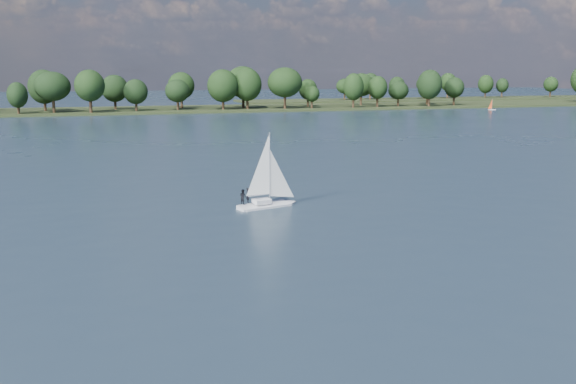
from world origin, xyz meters
The scene contains 6 objects.
ground centered at (0.00, 100.00, 0.00)m, with size 700.00×700.00×0.00m, color #233342.
far_shore centered at (0.00, 212.00, 0.00)m, with size 660.00×40.00×1.50m, color black.
far_shore_back centered at (160.00, 260.00, 0.00)m, with size 220.00×30.00×1.40m, color black.
sailboat centered at (1.48, 39.78, 2.32)m, with size 6.56×3.47×8.31m.
dinghy_orange centered at (126.39, 180.08, 1.01)m, with size 2.86×1.82×4.26m.
treeline centered at (-6.51, 207.95, 8.17)m, with size 562.12×74.63×18.07m.
Camera 1 is at (-15.88, -24.56, 14.33)m, focal length 40.00 mm.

